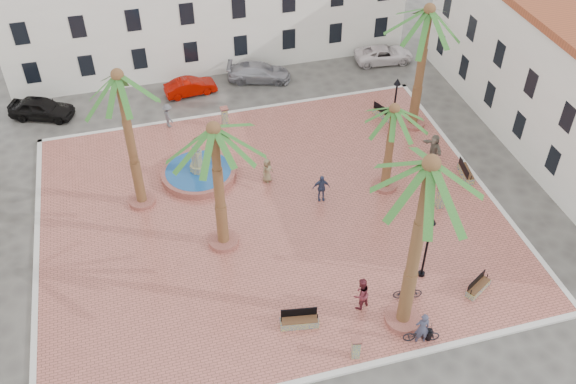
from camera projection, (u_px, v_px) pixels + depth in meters
name	position (u px, v px, depth m)	size (l,w,h in m)	color
ground	(271.00, 216.00, 37.03)	(120.00, 120.00, 0.00)	#56544F
plaza	(271.00, 215.00, 36.98)	(26.00, 22.00, 0.15)	#B86254
kerb_n	(233.00, 112.00, 45.01)	(26.30, 0.30, 0.16)	silver
kerb_s	(332.00, 374.00, 28.95)	(26.30, 0.30, 0.16)	silver
kerb_e	(475.00, 177.00, 39.60)	(0.30, 22.30, 0.16)	silver
kerb_w	(37.00, 259.00, 34.36)	(0.30, 22.30, 0.16)	silver
building_east	(575.00, 82.00, 39.58)	(7.40, 26.40, 9.00)	white
fountain	(198.00, 172.00, 39.36)	(4.59, 4.59, 2.37)	#A7594D
palm_nw	(120.00, 90.00, 32.69)	(4.97, 4.97, 8.91)	#A7594D
palm_sw	(215.00, 144.00, 30.79)	(5.34, 5.34, 7.99)	#A7594D
palm_s	(428.00, 183.00, 25.45)	(5.63, 5.63, 10.11)	#A7594D
palm_e	(393.00, 120.00, 35.59)	(4.61, 4.61, 5.93)	#A7594D
palm_ne	(428.00, 23.00, 38.94)	(5.47, 5.47, 8.72)	#A7594D
bench_s	(299.00, 321.00, 30.77)	(1.92, 0.86, 0.98)	gray
bench_se	(478.00, 287.00, 32.44)	(1.63, 1.22, 0.84)	gray
bench_e	(466.00, 173.00, 39.38)	(0.80, 1.80, 0.92)	gray
bench_ne	(384.00, 114.00, 44.24)	(1.21, 1.90, 0.96)	gray
lamppost_s	(429.00, 237.00, 31.58)	(0.45, 0.45, 4.12)	black
lamppost_e	(396.00, 97.00, 41.08)	(0.46, 0.46, 4.23)	black
bollard_se	(356.00, 347.00, 29.18)	(0.54, 0.54, 1.27)	gray
bollard_n	(225.00, 116.00, 43.20)	(0.54, 0.54, 1.42)	gray
bollard_e	(441.00, 198.00, 36.96)	(0.49, 0.49, 1.33)	gray
litter_bin	(429.00, 334.00, 30.15)	(0.32, 0.32, 0.62)	black
cyclist_a	(422.00, 328.00, 29.64)	(0.70, 0.46, 1.92)	#3A3C52
bicycle_a	(421.00, 334.00, 29.97)	(0.61, 1.74, 0.91)	black
cyclist_b	(361.00, 294.00, 31.20)	(0.93, 0.72, 1.91)	maroon
bicycle_b	(408.00, 292.00, 31.94)	(0.42, 1.48, 0.89)	black
pedestrian_fountain_a	(267.00, 170.00, 38.69)	(0.79, 0.51, 1.62)	olive
pedestrian_fountain_b	(321.00, 188.00, 37.34)	(1.03, 0.43, 1.76)	navy
pedestrian_north	(168.00, 116.00, 43.06)	(1.10, 0.63, 1.71)	#56565C
pedestrian_east	(434.00, 148.00, 40.14)	(1.78, 0.57, 1.92)	#696253
car_black	(41.00, 108.00, 44.20)	(1.77, 4.41, 1.50)	black
car_red	(190.00, 87.00, 46.59)	(1.31, 3.74, 1.23)	#990900
car_silver	(259.00, 72.00, 48.00)	(1.92, 4.71, 1.37)	#9C9CA4
car_white	(384.00, 54.00, 50.17)	(2.11, 4.57, 1.27)	white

